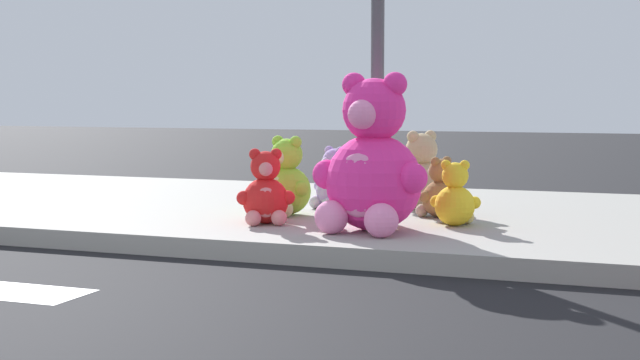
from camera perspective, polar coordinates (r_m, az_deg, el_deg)
sidewalk at (r=8.69m, az=-1.18°, el=-2.09°), size 28.00×4.40×0.15m
sign_pole at (r=7.56m, az=3.63°, el=10.30°), size 0.56×0.11×3.20m
plush_pink_large at (r=6.95m, az=3.26°, el=0.75°), size 0.93×0.84×1.21m
plush_brown at (r=7.84m, az=7.47°, el=-0.82°), size 0.38×0.37×0.52m
plush_yellow at (r=7.35m, az=8.44°, el=-1.20°), size 0.41×0.36×0.53m
plush_lavender at (r=8.40m, az=0.84°, el=-0.24°), size 0.40×0.42×0.58m
plush_red at (r=7.38m, az=-3.42°, el=-0.87°), size 0.44×0.44×0.61m
plush_tan at (r=8.41m, az=6.26°, el=0.14°), size 0.52×0.51×0.72m
plush_lime at (r=7.94m, az=-2.18°, el=-0.21°), size 0.52×0.49×0.69m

